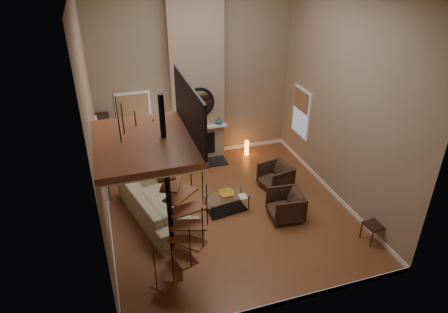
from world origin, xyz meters
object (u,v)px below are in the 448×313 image
object	(u,v)px
sofa	(157,205)
side_chair	(378,221)
armchair_far	(288,205)
accent_lamp	(247,148)
coffee_table	(227,202)
hutch	(107,146)
armchair_near	(278,176)
floor_lamp	(153,132)

from	to	relation	value
sofa	side_chair	distance (m)	5.30
armchair_far	accent_lamp	xyz separation A→B (m)	(0.17, 3.44, -0.10)
coffee_table	side_chair	size ratio (longest dim) A/B	1.26
coffee_table	side_chair	bearing A→B (deg)	-35.63
coffee_table	sofa	bearing A→B (deg)	171.77
sofa	accent_lamp	world-z (taller)	sofa
armchair_far	side_chair	bearing A→B (deg)	53.71
side_chair	hutch	bearing A→B (deg)	139.35
hutch	side_chair	bearing A→B (deg)	-40.65
armchair_near	coffee_table	distance (m)	1.84
floor_lamp	side_chair	size ratio (longest dim) A/B	1.86
floor_lamp	accent_lamp	bearing A→B (deg)	6.74
hutch	side_chair	world-z (taller)	hutch
accent_lamp	armchair_far	bearing A→B (deg)	-92.78
armchair_far	coffee_table	world-z (taller)	armchair_far
hutch	armchair_far	size ratio (longest dim) A/B	2.18
sofa	floor_lamp	xyz separation A→B (m)	(0.31, 2.12, 1.02)
hutch	armchair_far	bearing A→B (deg)	-40.13
coffee_table	floor_lamp	distance (m)	3.01
sofa	floor_lamp	world-z (taller)	floor_lamp
hutch	accent_lamp	world-z (taller)	hutch
sofa	side_chair	bearing A→B (deg)	-131.40
armchair_far	accent_lamp	bearing A→B (deg)	-177.07
floor_lamp	coffee_table	bearing A→B (deg)	-58.38
hutch	side_chair	distance (m)	7.57
floor_lamp	side_chair	distance (m)	6.37
hutch	armchair_far	distance (m)	5.47
hutch	coffee_table	size ratio (longest dim) A/B	1.56
floor_lamp	side_chair	xyz separation A→B (m)	(4.43, -4.50, -0.89)
armchair_near	armchair_far	xyz separation A→B (m)	(-0.32, -1.37, 0.00)
armchair_near	accent_lamp	distance (m)	2.08
armchair_far	side_chair	distance (m)	2.12
hutch	coffee_table	distance (m)	3.99
armchair_near	accent_lamp	bearing A→B (deg)	172.84
coffee_table	floor_lamp	world-z (taller)	floor_lamp
coffee_table	floor_lamp	xyz separation A→B (m)	(-1.46, 2.37, 1.13)
accent_lamp	side_chair	bearing A→B (deg)	-73.86
sofa	accent_lamp	xyz separation A→B (m)	(3.33, 2.48, -0.15)
floor_lamp	accent_lamp	distance (m)	3.26
armchair_far	floor_lamp	size ratio (longest dim) A/B	0.49
coffee_table	armchair_far	bearing A→B (deg)	-26.98
armchair_far	floor_lamp	distance (m)	4.33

